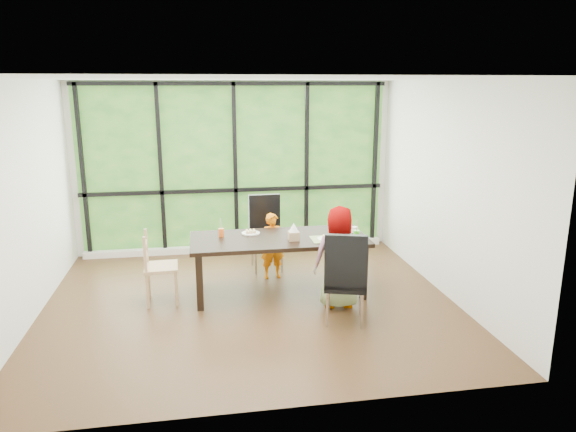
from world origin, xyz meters
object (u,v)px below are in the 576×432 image
(dining_table, at_px, (279,265))
(plate_far, at_px, (251,233))
(child_toddler, at_px, (273,246))
(chair_window_leather, at_px, (267,234))
(child_older, at_px, (340,257))
(chair_interior_leather, at_px, (345,276))
(tissue_box, at_px, (294,236))
(orange_cup, at_px, (221,233))
(plate_near, at_px, (326,239))
(green_cup, at_px, (356,235))
(white_mug, at_px, (355,230))
(chair_end_beech, at_px, (161,267))

(dining_table, relative_size, plate_far, 9.39)
(child_toddler, bearing_deg, chair_window_leather, 90.68)
(dining_table, distance_m, child_toddler, 0.58)
(child_older, bearing_deg, chair_interior_leather, 90.17)
(dining_table, xyz_separation_m, tissue_box, (0.16, -0.15, 0.43))
(orange_cup, height_order, tissue_box, tissue_box)
(child_older, bearing_deg, plate_near, -69.24)
(green_cup, bearing_deg, plate_far, 158.16)
(plate_far, xyz_separation_m, green_cup, (1.27, -0.51, 0.05))
(plate_far, bearing_deg, orange_cup, -169.29)
(orange_cup, relative_size, white_mug, 1.39)
(chair_interior_leather, distance_m, plate_far, 1.53)
(chair_end_beech, bearing_deg, chair_window_leather, -58.71)
(chair_end_beech, bearing_deg, child_older, -105.77)
(chair_interior_leather, relative_size, child_toddler, 1.17)
(chair_window_leather, xyz_separation_m, chair_end_beech, (-1.44, -0.96, -0.09))
(child_older, xyz_separation_m, plate_far, (-0.99, 0.77, 0.13))
(dining_table, relative_size, chair_window_leather, 2.06)
(chair_end_beech, distance_m, green_cup, 2.45)
(child_toddler, xyz_separation_m, child_older, (0.66, -1.11, 0.16))
(chair_end_beech, relative_size, plate_far, 3.79)
(white_mug, distance_m, tissue_box, 0.88)
(child_toddler, relative_size, orange_cup, 8.67)
(plate_near, bearing_deg, white_mug, 29.37)
(chair_interior_leather, bearing_deg, child_toddler, -51.80)
(tissue_box, bearing_deg, plate_near, -5.16)
(plate_far, xyz_separation_m, white_mug, (1.35, -0.17, 0.03))
(chair_interior_leather, distance_m, child_toddler, 1.65)
(chair_interior_leather, relative_size, tissue_box, 8.36)
(child_older, relative_size, orange_cup, 11.72)
(plate_near, bearing_deg, child_older, -75.93)
(chair_end_beech, bearing_deg, child_toddler, -70.06)
(chair_interior_leather, bearing_deg, orange_cup, -23.47)
(chair_window_leather, relative_size, chair_end_beech, 1.20)
(child_toddler, relative_size, child_older, 0.74)
(child_toddler, bearing_deg, plate_near, -58.85)
(chair_end_beech, height_order, child_toddler, child_toddler)
(dining_table, bearing_deg, green_cup, -16.57)
(green_cup, bearing_deg, chair_interior_leather, -115.51)
(chair_interior_leather, xyz_separation_m, chair_end_beech, (-2.09, 0.93, -0.09))
(chair_window_leather, xyz_separation_m, white_mug, (1.05, -0.87, 0.25))
(tissue_box, bearing_deg, chair_end_beech, 175.78)
(child_toddler, height_order, green_cup, child_toddler)
(chair_window_leather, height_order, plate_near, chair_window_leather)
(chair_end_beech, xyz_separation_m, green_cup, (2.41, -0.25, 0.36))
(plate_near, bearing_deg, tissue_box, 174.84)
(chair_interior_leather, relative_size, chair_end_beech, 1.20)
(chair_window_leather, height_order, white_mug, chair_window_leather)
(plate_far, xyz_separation_m, plate_near, (0.91, -0.42, -0.00))
(plate_far, bearing_deg, dining_table, -34.55)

